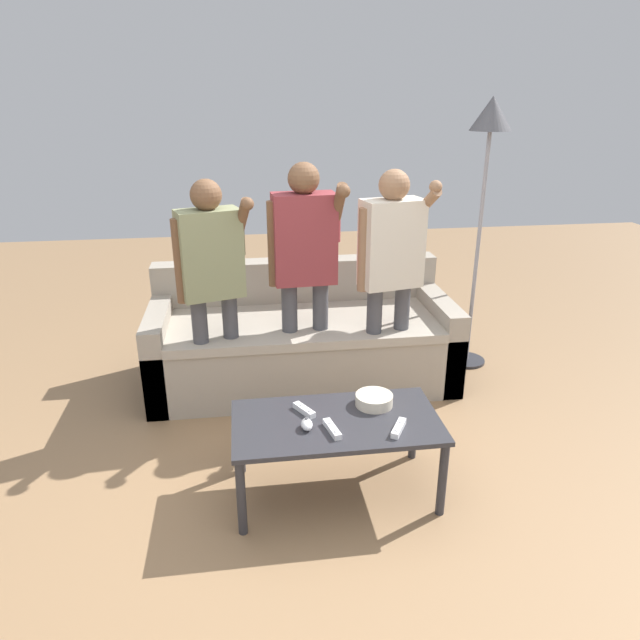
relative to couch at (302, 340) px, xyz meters
name	(u,v)px	position (x,y,z in m)	size (l,w,h in m)	color
ground_plane	(314,496)	(-0.09, -1.35, -0.29)	(12.00, 12.00, 0.00)	#93704C
couch	(302,340)	(0.00, 0.00, 0.00)	(2.10, 0.92, 0.80)	#9E9384
coffee_table	(336,429)	(0.03, -1.32, 0.09)	(1.03, 0.54, 0.43)	#2D2D33
snack_bowl	(374,400)	(0.24, -1.21, 0.17)	(0.19, 0.19, 0.06)	beige
game_remote_nunchuk	(307,424)	(-0.13, -1.38, 0.16)	(0.06, 0.09, 0.05)	white
floor_lamp	(489,145)	(1.29, 0.07, 1.33)	(0.28, 0.28, 1.93)	#2D2D33
player_left	(212,272)	(-0.58, -0.36, 0.65)	(0.48, 0.31, 1.49)	#47474C
player_center	(305,257)	(-0.01, -0.28, 0.69)	(0.48, 0.35, 1.56)	#47474C
player_right	(391,261)	(0.53, -0.37, 0.67)	(0.48, 0.30, 1.52)	#47474C
game_remote_wand_near	(399,428)	(0.31, -1.46, 0.16)	(0.11, 0.15, 0.03)	white
game_remote_wand_far	(332,429)	(-0.01, -1.43, 0.16)	(0.07, 0.17, 0.03)	white
game_remote_wand_spare	(304,410)	(-0.12, -1.23, 0.16)	(0.11, 0.15, 0.03)	white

